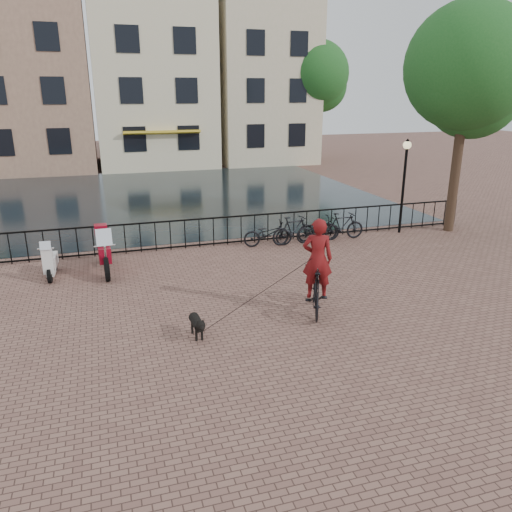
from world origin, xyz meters
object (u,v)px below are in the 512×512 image
object	(u,v)px
dog	(197,325)
scooter	(50,256)
lamp_post	(405,170)
cyclist	(317,271)
motorcycle	(103,246)

from	to	relation	value
dog	scooter	xyz separation A→B (m)	(-3.33, 5.01, 0.35)
lamp_post	cyclist	world-z (taller)	lamp_post
cyclist	scooter	distance (m)	7.84
lamp_post	cyclist	distance (m)	8.40
dog	scooter	bearing A→B (deg)	120.25
lamp_post	cyclist	xyz separation A→B (m)	(-6.01, -5.72, -1.33)
cyclist	dog	bearing A→B (deg)	30.35
cyclist	scooter	size ratio (longest dim) A/B	1.99
motorcycle	lamp_post	bearing A→B (deg)	3.67
lamp_post	motorcycle	size ratio (longest dim) A/B	1.53
lamp_post	dog	bearing A→B (deg)	-145.68
motorcycle	cyclist	bearing A→B (deg)	-45.46
lamp_post	motorcycle	distance (m)	11.06
cyclist	dog	distance (m)	3.17
cyclist	motorcycle	world-z (taller)	cyclist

